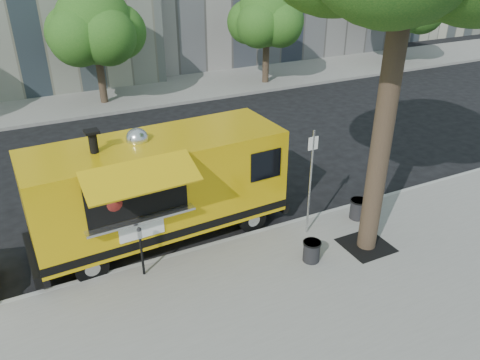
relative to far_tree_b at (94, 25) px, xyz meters
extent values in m
plane|color=black|center=(1.00, -12.70, -3.83)|extent=(120.00, 120.00, 0.00)
cube|color=gray|center=(1.00, -16.70, -3.76)|extent=(60.00, 6.00, 0.15)
cube|color=#999993|center=(1.00, -13.63, -3.76)|extent=(60.00, 0.14, 0.16)
cube|color=gray|center=(1.00, 0.80, -3.76)|extent=(60.00, 5.00, 0.15)
cylinder|color=#33261C|center=(3.60, -15.50, -0.43)|extent=(0.48, 0.48, 6.50)
cube|color=black|center=(3.60, -15.50, -3.68)|extent=(1.20, 1.20, 0.02)
cylinder|color=#33261C|center=(0.00, 0.00, -2.38)|extent=(0.36, 0.36, 2.60)
sphere|color=#185115|center=(0.00, 0.00, 0.02)|extent=(3.60, 3.60, 3.60)
cylinder|color=#33261C|center=(9.00, -0.30, -2.38)|extent=(0.36, 0.36, 2.60)
sphere|color=#185115|center=(9.00, -0.30, -0.09)|extent=(3.24, 3.24, 3.24)
cylinder|color=#33261C|center=(19.00, -0.10, -2.38)|extent=(0.36, 0.36, 2.60)
sphere|color=#185115|center=(19.00, -0.10, 0.07)|extent=(3.78, 3.78, 3.78)
cylinder|color=silver|center=(2.55, -14.25, -2.18)|extent=(0.06, 0.06, 3.00)
cube|color=white|center=(2.55, -14.25, -1.03)|extent=(0.28, 0.02, 0.35)
cylinder|color=black|center=(-2.00, -14.05, -3.16)|extent=(0.06, 0.06, 1.05)
cube|color=silver|center=(-2.00, -14.05, -2.53)|extent=(0.10, 0.08, 0.22)
sphere|color=black|center=(-2.00, -14.05, -2.40)|extent=(0.11, 0.11, 0.11)
cube|color=gold|center=(-1.00, -12.50, -2.14)|extent=(6.67, 2.54, 2.37)
cube|color=black|center=(-1.00, -12.50, -3.11)|extent=(6.69, 2.56, 0.22)
cube|color=black|center=(2.36, -12.34, -3.38)|extent=(0.28, 2.12, 0.30)
cube|color=black|center=(-4.36, -12.66, -3.38)|extent=(0.28, 2.12, 0.30)
cube|color=black|center=(2.30, -12.34, -1.76)|extent=(0.14, 1.78, 0.96)
cylinder|color=black|center=(1.32, -13.32, -3.43)|extent=(0.82, 0.32, 0.81)
cylinder|color=black|center=(1.23, -11.46, -3.43)|extent=(0.82, 0.32, 0.81)
cylinder|color=black|center=(-3.12, -13.53, -3.43)|extent=(0.82, 0.32, 0.81)
cylinder|color=black|center=(-3.21, -11.68, -3.43)|extent=(0.82, 0.32, 0.81)
cube|color=black|center=(-1.86, -13.59, -1.76)|extent=(2.43, 0.30, 1.06)
cube|color=silver|center=(-1.85, -13.75, -2.33)|extent=(2.64, 0.48, 0.06)
cube|color=gold|center=(-1.83, -14.12, -1.04)|extent=(2.57, 1.08, 0.42)
cube|color=white|center=(-1.85, -13.67, -2.65)|extent=(1.11, 0.09, 0.51)
cylinder|color=black|center=(-2.51, -12.57, -0.70)|extent=(0.20, 0.20, 0.56)
sphere|color=silver|center=(-1.41, -12.32, -0.90)|extent=(0.57, 0.57, 0.57)
sphere|color=maroon|center=(-2.43, -13.33, -1.81)|extent=(0.85, 0.85, 0.85)
cylinder|color=#FF590C|center=(-2.42, -13.56, -1.94)|extent=(0.35, 0.14, 0.34)
cylinder|color=black|center=(1.93, -15.39, -3.41)|extent=(0.42, 0.42, 0.55)
cylinder|color=black|center=(1.93, -15.39, -3.15)|extent=(0.46, 0.46, 0.04)
cylinder|color=black|center=(4.28, -14.28, -3.39)|extent=(0.45, 0.45, 0.59)
cylinder|color=black|center=(4.28, -14.28, -3.11)|extent=(0.49, 0.49, 0.04)
camera|label=1|loc=(-3.92, -23.17, 3.52)|focal=35.00mm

